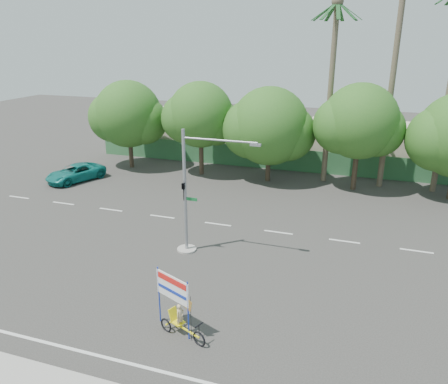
% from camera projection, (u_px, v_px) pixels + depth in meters
% --- Properties ---
extents(ground, '(120.00, 120.00, 0.00)m').
position_uv_depth(ground, '(203.00, 294.00, 20.66)').
color(ground, '#33302D').
rests_on(ground, ground).
extents(fence, '(38.00, 0.08, 2.00)m').
position_uv_depth(fence, '(287.00, 160.00, 39.55)').
color(fence, '#336B3D').
rests_on(fence, ground).
extents(building_left, '(12.00, 8.00, 4.00)m').
position_uv_depth(building_left, '(202.00, 132.00, 46.20)').
color(building_left, beige).
rests_on(building_left, ground).
extents(building_right, '(14.00, 8.00, 3.60)m').
position_uv_depth(building_right, '(381.00, 146.00, 40.93)').
color(building_right, beige).
rests_on(building_right, ground).
extents(tree_far_left, '(7.14, 6.00, 7.96)m').
position_uv_depth(tree_far_left, '(128.00, 116.00, 39.33)').
color(tree_far_left, '#473828').
rests_on(tree_far_left, ground).
extents(tree_left, '(6.66, 5.60, 8.07)m').
position_uv_depth(tree_left, '(200.00, 117.00, 37.15)').
color(tree_left, '#473828').
rests_on(tree_left, ground).
extents(tree_center, '(7.62, 6.40, 7.85)m').
position_uv_depth(tree_center, '(269.00, 128.00, 35.57)').
color(tree_center, '#473828').
rests_on(tree_center, ground).
extents(tree_right, '(6.90, 5.80, 8.36)m').
position_uv_depth(tree_right, '(359.00, 124.00, 33.23)').
color(tree_right, '#473828').
rests_on(tree_right, ground).
extents(palm_tall, '(3.73, 3.79, 17.45)m').
position_uv_depth(palm_tall, '(396.00, 52.00, 32.21)').
color(palm_tall, '#70604C').
rests_on(palm_tall, ground).
extents(palm_short, '(3.73, 3.79, 14.45)m').
position_uv_depth(palm_short, '(332.00, 73.00, 34.08)').
color(palm_short, '#70604C').
rests_on(palm_short, ground).
extents(traffic_signal, '(4.72, 1.10, 7.00)m').
position_uv_depth(traffic_signal, '(190.00, 203.00, 23.90)').
color(traffic_signal, gray).
rests_on(traffic_signal, ground).
extents(trike_billboard, '(2.52, 1.27, 2.67)m').
position_uv_depth(trike_billboard, '(178.00, 310.00, 17.66)').
color(trike_billboard, black).
rests_on(trike_billboard, ground).
extents(pickup_truck, '(4.01, 5.46, 1.38)m').
position_uv_depth(pickup_truck, '(76.00, 173.00, 36.77)').
color(pickup_truck, '#10766E').
rests_on(pickup_truck, ground).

